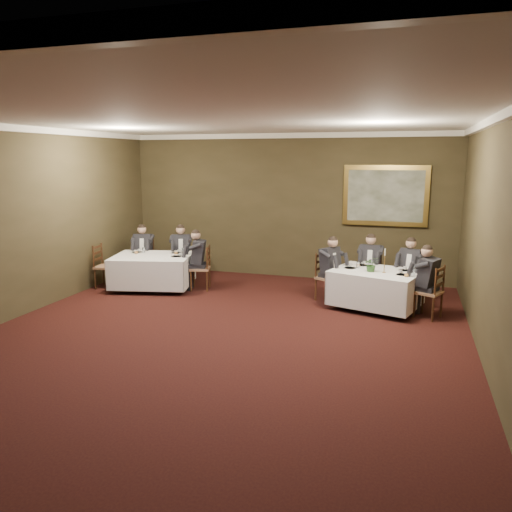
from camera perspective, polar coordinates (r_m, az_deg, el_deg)
The scene contains 27 objects.
ground at distance 8.02m, azimuth -5.22°, elevation -10.25°, with size 10.00×10.00×0.00m, color black.
ceiling at distance 7.49m, azimuth -5.71°, elevation 15.55°, with size 8.00×10.00×0.10m, color silver.
back_wall at distance 12.29m, azimuth 3.57°, elevation 5.66°, with size 8.00×0.10×3.50m, color #352D1A.
right_wall at distance 7.08m, azimuth 26.01°, elevation 0.51°, with size 0.10×10.00×3.50m, color #352D1A.
crown_molding at distance 7.49m, azimuth -5.70°, elevation 15.09°, with size 8.00×10.00×0.12m.
table_main at distance 10.05m, azimuth 13.51°, elevation -3.39°, with size 1.91×1.65×0.67m.
table_second at distance 11.51m, azimuth -11.71°, elevation -1.48°, with size 1.98×1.67×0.67m.
chair_main_backleft at distance 10.99m, azimuth 12.86°, elevation -3.01°, with size 0.47×0.45×1.00m.
diner_main_backleft at distance 10.93m, azimuth 12.90°, elevation -1.86°, with size 0.44×0.51×1.35m.
chair_main_backright at distance 10.73m, azimuth 17.21°, elevation -3.58°, with size 0.57×0.56×1.00m.
diner_main_backright at distance 10.66m, azimuth 17.26°, elevation -2.41°, with size 0.56×0.60×1.35m.
chair_main_endleft at distance 10.47m, azimuth 8.22°, elevation -3.54°, with size 0.58×0.59×1.00m.
diner_main_endleft at distance 10.41m, azimuth 8.30°, elevation -2.34°, with size 0.61×0.58×1.35m.
chair_main_endright at distance 9.80m, azimuth 19.10°, elevation -5.08°, with size 0.57×0.58×1.00m.
diner_main_endright at distance 9.75m, azimuth 19.12°, elevation -3.77°, with size 0.60×0.56×1.35m.
chair_sec_backleft at distance 12.51m, azimuth -12.62°, elevation -1.29°, with size 0.53×0.52×1.00m.
diner_sec_backleft at distance 12.45m, azimuth -12.67°, elevation -0.27°, with size 0.51×0.56×1.35m.
chair_sec_backright at distance 12.27m, azimuth -8.47°, elevation -1.38°, with size 0.56×0.55×1.00m.
diner_sec_backright at distance 12.21m, azimuth -8.50°, elevation -0.34°, with size 0.55×0.59×1.35m.
chair_sec_endright at distance 11.30m, azimuth -6.33°, elevation -2.41°, with size 0.52×0.53×1.00m.
diner_sec_endright at distance 11.25m, azimuth -6.41°, elevation -1.28°, with size 0.56×0.51×1.35m.
chair_sec_endleft at distance 11.90m, azimuth -16.76°, elevation -2.13°, with size 0.46×0.48×1.00m.
centerpiece at distance 9.85m, azimuth 13.06°, elevation -0.86°, with size 0.28×0.24×0.31m, color #2D5926.
candlestick at distance 9.81m, azimuth 14.47°, elevation -0.83°, with size 0.07×0.07×0.48m.
place_setting_table_main at distance 10.45m, azimuth 12.32°, elevation -0.83°, with size 0.33×0.31×0.14m.
place_setting_table_second at distance 11.91m, azimuth -13.16°, elevation 0.59°, with size 0.33×0.31×0.14m.
painting at distance 11.87m, azimuth 14.57°, elevation 6.68°, with size 1.91×0.09×1.38m.
Camera 1 is at (2.89, -6.89, 2.92)m, focal length 35.00 mm.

